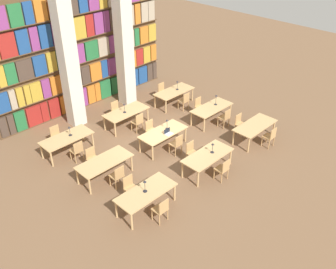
# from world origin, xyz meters

# --- Properties ---
(ground_plane) EXTENTS (40.00, 40.00, 0.00)m
(ground_plane) POSITION_xyz_m (0.00, 0.00, 0.00)
(ground_plane) COLOR brown
(bookshelf_bank) EXTENTS (9.19, 0.35, 5.50)m
(bookshelf_bank) POSITION_xyz_m (0.02, 5.32, 2.68)
(bookshelf_bank) COLOR brown
(bookshelf_bank) RESTS_ON ground_plane
(pillar_left) EXTENTS (0.64, 0.64, 6.00)m
(pillar_left) POSITION_xyz_m (-1.49, 4.12, 3.00)
(pillar_left) COLOR beige
(pillar_left) RESTS_ON ground_plane
(pillar_center) EXTENTS (0.64, 0.64, 6.00)m
(pillar_center) POSITION_xyz_m (1.49, 4.12, 3.00)
(pillar_center) COLOR beige
(pillar_center) RESTS_ON ground_plane
(reading_table_0) EXTENTS (2.04, 0.91, 0.72)m
(reading_table_0) POSITION_xyz_m (-3.01, -2.23, 0.65)
(reading_table_0) COLOR tan
(reading_table_0) RESTS_ON ground_plane
(chair_0) EXTENTS (0.42, 0.40, 0.89)m
(chair_0) POSITION_xyz_m (-3.04, -2.97, 0.48)
(chair_0) COLOR tan
(chair_0) RESTS_ON ground_plane
(chair_1) EXTENTS (0.42, 0.40, 0.89)m
(chair_1) POSITION_xyz_m (-3.04, -1.49, 0.48)
(chair_1) COLOR tan
(chair_1) RESTS_ON ground_plane
(desk_lamp_0) EXTENTS (0.14, 0.14, 0.45)m
(desk_lamp_0) POSITION_xyz_m (-3.02, -2.21, 1.03)
(desk_lamp_0) COLOR #232328
(desk_lamp_0) RESTS_ON reading_table_0
(reading_table_1) EXTENTS (2.04, 0.91, 0.72)m
(reading_table_1) POSITION_xyz_m (-0.04, -2.32, 0.65)
(reading_table_1) COLOR tan
(reading_table_1) RESTS_ON ground_plane
(chair_2) EXTENTS (0.42, 0.40, 0.89)m
(chair_2) POSITION_xyz_m (-0.05, -3.06, 0.48)
(chair_2) COLOR tan
(chair_2) RESTS_ON ground_plane
(chair_3) EXTENTS (0.42, 0.40, 0.89)m
(chair_3) POSITION_xyz_m (-0.05, -1.58, 0.48)
(chair_3) COLOR tan
(chair_3) RESTS_ON ground_plane
(desk_lamp_1) EXTENTS (0.14, 0.14, 0.41)m
(desk_lamp_1) POSITION_xyz_m (0.19, -2.35, 1.00)
(desk_lamp_1) COLOR #232328
(desk_lamp_1) RESTS_ON reading_table_1
(reading_table_2) EXTENTS (2.04, 0.91, 0.72)m
(reading_table_2) POSITION_xyz_m (3.00, -2.34, 0.65)
(reading_table_2) COLOR tan
(reading_table_2) RESTS_ON ground_plane
(chair_4) EXTENTS (0.42, 0.40, 0.89)m
(chair_4) POSITION_xyz_m (3.02, -3.08, 0.48)
(chair_4) COLOR tan
(chair_4) RESTS_ON ground_plane
(chair_5) EXTENTS (0.42, 0.40, 0.89)m
(chair_5) POSITION_xyz_m (3.02, -1.60, 0.48)
(chair_5) COLOR tan
(chair_5) RESTS_ON ground_plane
(reading_table_3) EXTENTS (2.04, 0.91, 0.72)m
(reading_table_3) POSITION_xyz_m (-2.95, 0.04, 0.65)
(reading_table_3) COLOR tan
(reading_table_3) RESTS_ON ground_plane
(chair_6) EXTENTS (0.42, 0.40, 0.89)m
(chair_6) POSITION_xyz_m (-2.96, -0.70, 0.48)
(chair_6) COLOR tan
(chair_6) RESTS_ON ground_plane
(chair_7) EXTENTS (0.42, 0.40, 0.89)m
(chair_7) POSITION_xyz_m (-2.96, 0.78, 0.48)
(chair_7) COLOR tan
(chair_7) RESTS_ON ground_plane
(reading_table_4) EXTENTS (2.04, 0.91, 0.72)m
(reading_table_4) POSITION_xyz_m (-0.07, -0.02, 0.65)
(reading_table_4) COLOR tan
(reading_table_4) RESTS_ON ground_plane
(chair_8) EXTENTS (0.42, 0.40, 0.89)m
(chair_8) POSITION_xyz_m (-0.05, -0.76, 0.48)
(chair_8) COLOR tan
(chair_8) RESTS_ON ground_plane
(chair_9) EXTENTS (0.42, 0.40, 0.89)m
(chair_9) POSITION_xyz_m (-0.05, 0.72, 0.48)
(chair_9) COLOR tan
(chair_9) RESTS_ON ground_plane
(desk_lamp_2) EXTENTS (0.14, 0.14, 0.45)m
(desk_lamp_2) POSITION_xyz_m (0.20, 0.02, 1.02)
(desk_lamp_2) COLOR #232328
(desk_lamp_2) RESTS_ON reading_table_4
(laptop) EXTENTS (0.32, 0.22, 0.21)m
(laptop) POSITION_xyz_m (-0.03, -0.28, 0.76)
(laptop) COLOR silver
(laptop) RESTS_ON reading_table_4
(reading_table_5) EXTENTS (2.04, 0.91, 0.72)m
(reading_table_5) POSITION_xyz_m (2.94, -0.07, 0.65)
(reading_table_5) COLOR tan
(reading_table_5) RESTS_ON ground_plane
(chair_10) EXTENTS (0.42, 0.40, 0.89)m
(chair_10) POSITION_xyz_m (2.98, -0.81, 0.48)
(chair_10) COLOR tan
(chair_10) RESTS_ON ground_plane
(chair_11) EXTENTS (0.42, 0.40, 0.89)m
(chair_11) POSITION_xyz_m (2.98, 0.66, 0.48)
(chair_11) COLOR tan
(chair_11) RESTS_ON ground_plane
(desk_lamp_3) EXTENTS (0.14, 0.14, 0.50)m
(desk_lamp_3) POSITION_xyz_m (3.26, -0.04, 1.06)
(desk_lamp_3) COLOR #232328
(desk_lamp_3) RESTS_ON reading_table_5
(reading_table_6) EXTENTS (2.04, 0.91, 0.72)m
(reading_table_6) POSITION_xyz_m (-3.05, 2.37, 0.65)
(reading_table_6) COLOR tan
(reading_table_6) RESTS_ON ground_plane
(chair_12) EXTENTS (0.42, 0.40, 0.89)m
(chair_12) POSITION_xyz_m (-3.08, 1.63, 0.48)
(chair_12) COLOR tan
(chair_12) RESTS_ON ground_plane
(chair_13) EXTENTS (0.42, 0.40, 0.89)m
(chair_13) POSITION_xyz_m (-3.08, 3.11, 0.48)
(chair_13) COLOR tan
(chair_13) RESTS_ON ground_plane
(desk_lamp_4) EXTENTS (0.14, 0.14, 0.41)m
(desk_lamp_4) POSITION_xyz_m (-2.86, 2.38, 1.00)
(desk_lamp_4) COLOR #232328
(desk_lamp_4) RESTS_ON reading_table_6
(reading_table_7) EXTENTS (2.04, 0.91, 0.72)m
(reading_table_7) POSITION_xyz_m (-0.03, 2.36, 0.65)
(reading_table_7) COLOR tan
(reading_table_7) RESTS_ON ground_plane
(chair_14) EXTENTS (0.42, 0.40, 0.89)m
(chair_14) POSITION_xyz_m (0.00, 1.62, 0.48)
(chair_14) COLOR tan
(chair_14) RESTS_ON ground_plane
(chair_15) EXTENTS (0.42, 0.40, 0.89)m
(chair_15) POSITION_xyz_m (0.00, 3.10, 0.48)
(chair_15) COLOR tan
(chair_15) RESTS_ON ground_plane
(desk_lamp_5) EXTENTS (0.14, 0.14, 0.44)m
(desk_lamp_5) POSITION_xyz_m (-0.14, 2.32, 1.02)
(desk_lamp_5) COLOR #232328
(desk_lamp_5) RESTS_ON reading_table_7
(reading_table_8) EXTENTS (2.04, 0.91, 0.72)m
(reading_table_8) POSITION_xyz_m (2.95, 2.30, 0.65)
(reading_table_8) COLOR tan
(reading_table_8) RESTS_ON ground_plane
(chair_16) EXTENTS (0.42, 0.40, 0.89)m
(chair_16) POSITION_xyz_m (2.91, 1.56, 0.48)
(chair_16) COLOR tan
(chair_16) RESTS_ON ground_plane
(chair_17) EXTENTS (0.42, 0.40, 0.89)m
(chair_17) POSITION_xyz_m (2.91, 3.04, 0.48)
(chair_17) COLOR tan
(chair_17) RESTS_ON ground_plane
(desk_lamp_6) EXTENTS (0.14, 0.14, 0.47)m
(desk_lamp_6) POSITION_xyz_m (3.17, 2.30, 1.04)
(desk_lamp_6) COLOR #232328
(desk_lamp_6) RESTS_ON reading_table_8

